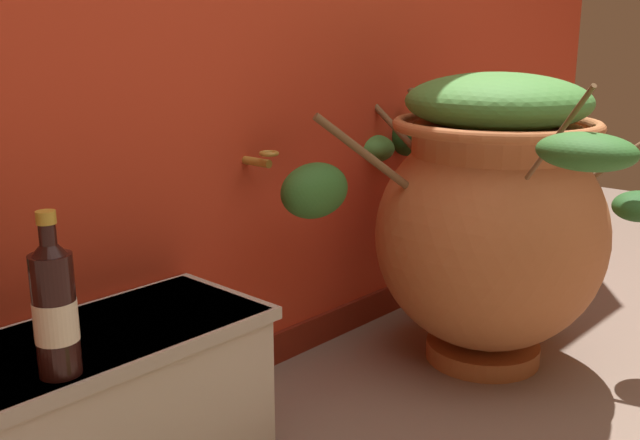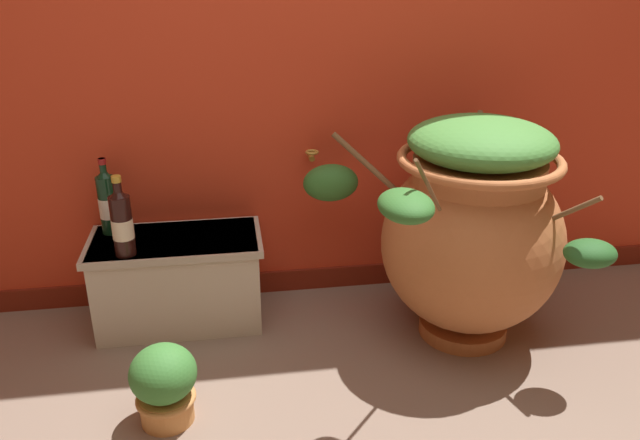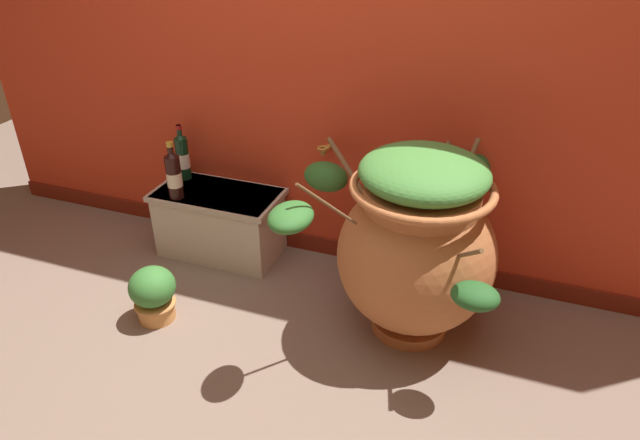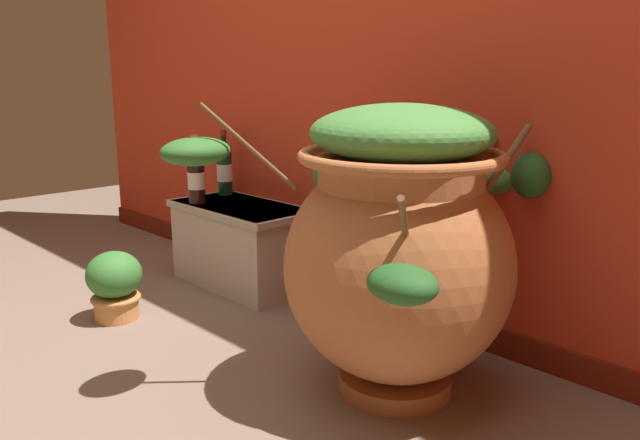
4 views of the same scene
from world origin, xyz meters
name	(u,v)px [view 1 (image 1 of 4)]	position (x,y,z in m)	size (l,w,h in m)	color
terracotta_urn	(489,213)	(0.55, 0.63, 0.48)	(1.01, 1.13, 0.92)	#B26638
stone_ledge	(115,403)	(-0.61, 0.90, 0.21)	(0.70, 0.37, 0.39)	beige
wine_bottle_middle	(55,305)	(-0.79, 0.78, 0.53)	(0.08, 0.08, 0.32)	black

